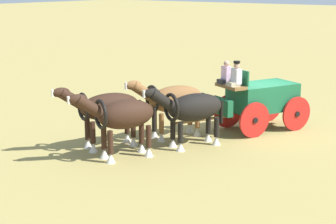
{
  "coord_description": "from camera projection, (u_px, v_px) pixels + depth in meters",
  "views": [
    {
      "loc": [
        18.36,
        9.36,
        5.58
      ],
      "look_at": [
        3.94,
        -1.58,
        1.2
      ],
      "focal_mm": 57.9,
      "sensor_mm": 36.0,
      "label": 1
    }
  ],
  "objects": [
    {
      "name": "ground_plane",
      "position": [
        261.0,
        129.0,
        21.03
      ],
      "size": [
        220.0,
        220.0,
        0.0
      ],
      "primitive_type": "plane",
      "color": "#9E8C4C"
    },
    {
      "name": "show_wagon",
      "position": [
        259.0,
        98.0,
        20.66
      ],
      "size": [
        5.42,
        3.06,
        2.8
      ],
      "color": "#195B38",
      "rests_on": "ground"
    },
    {
      "name": "draft_horse_rear_near",
      "position": [
        192.0,
        109.0,
        18.47
      ],
      "size": [
        3.0,
        1.77,
        2.2
      ],
      "color": "black",
      "rests_on": "ground"
    },
    {
      "name": "draft_horse_rear_off",
      "position": [
        173.0,
        101.0,
        19.56
      ],
      "size": [
        3.07,
        1.81,
        2.25
      ],
      "color": "brown",
      "rests_on": "ground"
    },
    {
      "name": "draft_horse_lead_near",
      "position": [
        122.0,
        117.0,
        17.23
      ],
      "size": [
        2.86,
        1.71,
        2.26
      ],
      "color": "#331E14",
      "rests_on": "ground"
    },
    {
      "name": "draft_horse_lead_off",
      "position": [
        106.0,
        109.0,
        18.33
      ],
      "size": [
        3.03,
        1.77,
        2.25
      ],
      "color": "#331E14",
      "rests_on": "ground"
    }
  ]
}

